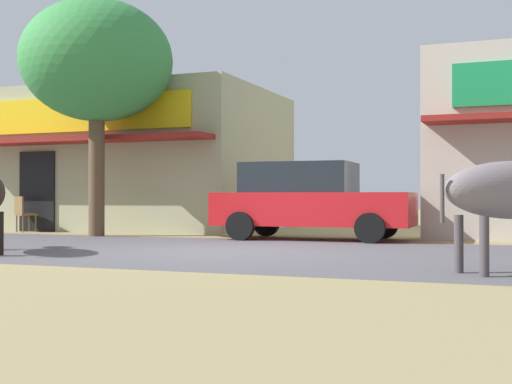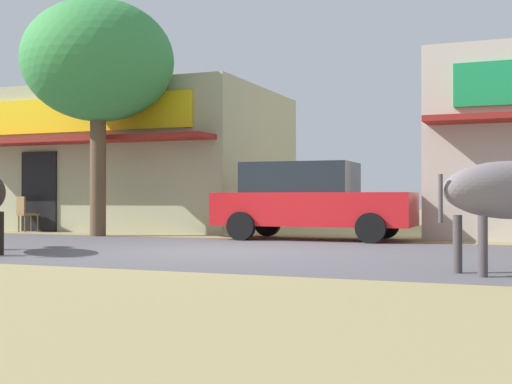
# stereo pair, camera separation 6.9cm
# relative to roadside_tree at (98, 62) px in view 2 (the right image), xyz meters

# --- Properties ---
(ground) EXTENTS (80.00, 80.00, 0.00)m
(ground) POSITION_rel_roadside_tree_xyz_m (4.41, -2.99, -4.05)
(ground) COLOR #948556
(asphalt_road) EXTENTS (72.00, 6.32, 0.00)m
(asphalt_road) POSITION_rel_roadside_tree_xyz_m (4.41, -2.99, -4.05)
(asphalt_road) COLOR #565258
(asphalt_road) RESTS_ON ground
(storefront_left_cafe) EXTENTS (7.79, 6.38, 3.88)m
(storefront_left_cafe) POSITION_rel_roadside_tree_xyz_m (-1.29, 3.98, -2.10)
(storefront_left_cafe) COLOR tan
(storefront_left_cafe) RESTS_ON ground
(roadside_tree) EXTENTS (3.52, 3.52, 5.49)m
(roadside_tree) POSITION_rel_roadside_tree_xyz_m (0.00, 0.00, 0.00)
(roadside_tree) COLOR brown
(roadside_tree) RESTS_ON ground
(parked_hatchback_car) EXTENTS (4.21, 1.94, 1.64)m
(parked_hatchback_car) POSITION_rel_roadside_tree_xyz_m (4.97, 0.58, -3.21)
(parked_hatchback_car) COLOR red
(parked_hatchback_car) RESTS_ON ground
(cafe_chair_near_tree) EXTENTS (0.58, 0.58, 0.92)m
(cafe_chair_near_tree) POSITION_rel_roadside_tree_xyz_m (-2.86, 0.91, -3.53)
(cafe_chair_near_tree) COLOR brown
(cafe_chair_near_tree) RESTS_ON ground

